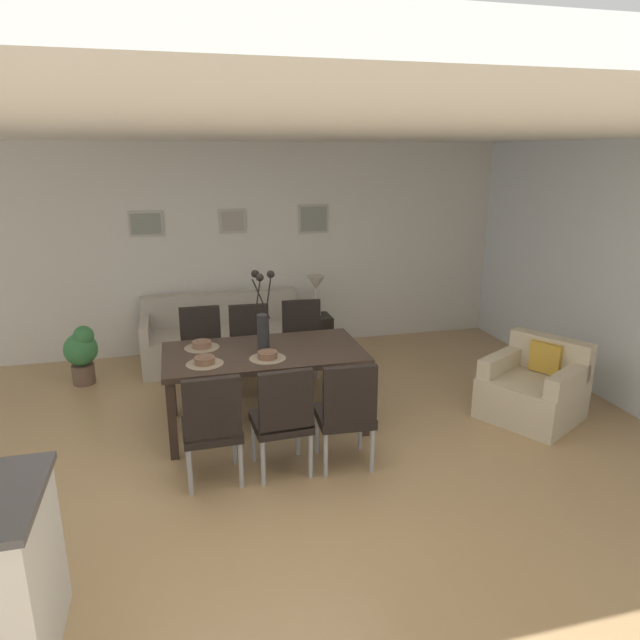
# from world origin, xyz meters

# --- Properties ---
(ground_plane) EXTENTS (9.00, 9.00, 0.00)m
(ground_plane) POSITION_xyz_m (0.00, 0.00, 0.00)
(ground_plane) COLOR tan
(back_wall_panel) EXTENTS (9.00, 0.10, 2.60)m
(back_wall_panel) POSITION_xyz_m (0.00, 3.25, 1.30)
(back_wall_panel) COLOR silver
(back_wall_panel) RESTS_ON ground
(ceiling_panel) EXTENTS (9.00, 7.20, 0.08)m
(ceiling_panel) POSITION_xyz_m (0.00, 0.40, 2.64)
(ceiling_panel) COLOR white
(dining_table) EXTENTS (1.80, 0.96, 0.74)m
(dining_table) POSITION_xyz_m (0.09, 0.90, 0.67)
(dining_table) COLOR #33261E
(dining_table) RESTS_ON ground
(dining_chair_near_left) EXTENTS (0.45, 0.45, 0.92)m
(dining_chair_near_left) POSITION_xyz_m (-0.45, 0.00, 0.51)
(dining_chair_near_left) COLOR black
(dining_chair_near_left) RESTS_ON ground
(dining_chair_near_right) EXTENTS (0.44, 0.44, 0.92)m
(dining_chair_near_right) POSITION_xyz_m (-0.43, 1.81, 0.51)
(dining_chair_near_right) COLOR black
(dining_chair_near_right) RESTS_ON ground
(dining_chair_far_left) EXTENTS (0.46, 0.46, 0.92)m
(dining_chair_far_left) POSITION_xyz_m (0.09, 0.01, 0.51)
(dining_chair_far_left) COLOR black
(dining_chair_far_left) RESTS_ON ground
(dining_chair_far_right) EXTENTS (0.47, 0.47, 0.92)m
(dining_chair_far_right) POSITION_xyz_m (0.08, 1.77, 0.51)
(dining_chair_far_right) COLOR black
(dining_chair_far_right) RESTS_ON ground
(dining_chair_mid_left) EXTENTS (0.47, 0.47, 0.92)m
(dining_chair_mid_left) POSITION_xyz_m (0.60, -0.02, 0.51)
(dining_chair_mid_left) COLOR black
(dining_chair_mid_left) RESTS_ON ground
(dining_chair_mid_right) EXTENTS (0.46, 0.46, 0.92)m
(dining_chair_mid_right) POSITION_xyz_m (0.66, 1.81, 0.51)
(dining_chair_mid_right) COLOR black
(dining_chair_mid_right) RESTS_ON ground
(centerpiece_vase) EXTENTS (0.21, 0.23, 0.73)m
(centerpiece_vase) POSITION_xyz_m (0.09, 0.90, 1.02)
(centerpiece_vase) COLOR #232326
(centerpiece_vase) RESTS_ON dining_table
(placemat_near_left) EXTENTS (0.32, 0.32, 0.01)m
(placemat_near_left) POSITION_xyz_m (-0.45, 0.68, 0.74)
(placemat_near_left) COLOR #7F705B
(placemat_near_left) RESTS_ON dining_table
(bowl_near_left) EXTENTS (0.17, 0.17, 0.07)m
(bowl_near_left) POSITION_xyz_m (-0.45, 0.68, 0.78)
(bowl_near_left) COLOR brown
(bowl_near_left) RESTS_ON dining_table
(placemat_near_right) EXTENTS (0.32, 0.32, 0.01)m
(placemat_near_right) POSITION_xyz_m (-0.45, 1.11, 0.74)
(placemat_near_right) COLOR #7F705B
(placemat_near_right) RESTS_ON dining_table
(bowl_near_right) EXTENTS (0.17, 0.17, 0.07)m
(bowl_near_right) POSITION_xyz_m (-0.45, 1.11, 0.78)
(bowl_near_right) COLOR brown
(bowl_near_right) RESTS_ON dining_table
(placemat_far_left) EXTENTS (0.32, 0.32, 0.01)m
(placemat_far_left) POSITION_xyz_m (0.09, 0.68, 0.74)
(placemat_far_left) COLOR #7F705B
(placemat_far_left) RESTS_ON dining_table
(bowl_far_left) EXTENTS (0.17, 0.17, 0.07)m
(bowl_far_left) POSITION_xyz_m (0.09, 0.68, 0.78)
(bowl_far_left) COLOR brown
(bowl_far_left) RESTS_ON dining_table
(sofa) EXTENTS (1.90, 0.84, 0.80)m
(sofa) POSITION_xyz_m (-0.13, 2.70, 0.28)
(sofa) COLOR #B2A899
(sofa) RESTS_ON ground
(side_table) EXTENTS (0.36, 0.36, 0.52)m
(side_table) POSITION_xyz_m (1.01, 2.64, 0.26)
(side_table) COLOR black
(side_table) RESTS_ON ground
(table_lamp) EXTENTS (0.22, 0.22, 0.51)m
(table_lamp) POSITION_xyz_m (1.01, 2.64, 0.89)
(table_lamp) COLOR beige
(table_lamp) RESTS_ON side_table
(armchair) EXTENTS (1.09, 1.09, 0.75)m
(armchair) POSITION_xyz_m (2.63, 0.43, 0.29)
(armchair) COLOR beige
(armchair) RESTS_ON ground
(framed_picture_left) EXTENTS (0.40, 0.03, 0.30)m
(framed_picture_left) POSITION_xyz_m (-0.94, 3.18, 1.65)
(framed_picture_left) COLOR #B2ADA3
(framed_picture_center) EXTENTS (0.32, 0.03, 0.29)m
(framed_picture_center) POSITION_xyz_m (0.09, 3.18, 1.65)
(framed_picture_center) COLOR #B2ADA3
(framed_picture_right) EXTENTS (0.39, 0.03, 0.36)m
(framed_picture_right) POSITION_xyz_m (1.12, 3.18, 1.65)
(framed_picture_right) COLOR #B2ADA3
(potted_plant) EXTENTS (0.36, 0.36, 0.67)m
(potted_plant) POSITION_xyz_m (-1.70, 2.39, 0.37)
(potted_plant) COLOR brown
(potted_plant) RESTS_ON ground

